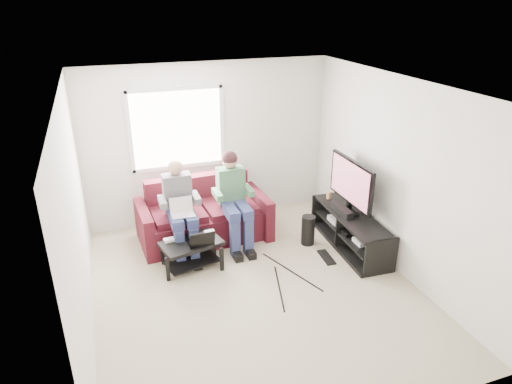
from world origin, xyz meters
TOP-DOWN VIEW (x-y plane):
  - floor at (0.00, 0.00)m, footprint 4.50×4.50m
  - ceiling at (0.00, 0.00)m, footprint 4.50×4.50m
  - wall_back at (0.00, 2.25)m, footprint 4.50×0.00m
  - wall_front at (0.00, -2.25)m, footprint 4.50×0.00m
  - wall_left at (-2.00, 0.00)m, footprint 0.00×4.50m
  - wall_right at (2.00, 0.00)m, footprint 0.00×4.50m
  - window at (-0.50, 2.23)m, footprint 1.48×0.04m
  - sofa at (-0.30, 1.58)m, footprint 2.00×1.02m
  - person_left at (-0.70, 1.22)m, footprint 0.40×0.71m
  - person_right at (0.10, 1.24)m, footprint 0.40×0.71m
  - laptop_silver at (-0.70, 1.05)m, footprint 0.34×0.25m
  - coffee_table at (-0.66, 0.77)m, footprint 0.89×0.66m
  - laptop_black at (-0.54, 0.69)m, footprint 0.38×0.30m
  - controller_a at (-0.94, 0.89)m, footprint 0.15×0.11m
  - controller_b at (-0.76, 0.95)m, footprint 0.16×0.12m
  - controller_c at (-0.36, 0.92)m, footprint 0.15×0.10m
  - tv_stand at (1.70, 0.53)m, footprint 0.57×1.66m
  - tv at (1.70, 0.63)m, footprint 0.12×1.10m
  - soundbar at (1.58, 0.63)m, footprint 0.12×0.50m
  - drink_cup at (1.65, 1.16)m, footprint 0.08×0.08m
  - console_white at (1.70, 0.13)m, footprint 0.30×0.22m
  - console_grey at (1.70, 0.83)m, footprint 0.34×0.26m
  - console_black at (1.70, 0.48)m, footprint 0.38×0.30m
  - subwoofer at (1.15, 0.83)m, footprint 0.20×0.20m
  - keyboard_floor at (1.23, 0.36)m, footprint 0.17×0.42m
  - end_table at (0.51, 1.88)m, footprint 0.37×0.37m

SIDE VIEW (x-z plane):
  - floor at x=0.00m, z-range 0.00..0.00m
  - keyboard_floor at x=1.23m, z-range 0.00..0.02m
  - subwoofer at x=1.15m, z-range 0.00..0.46m
  - tv_stand at x=1.70m, z-range -0.03..0.52m
  - end_table at x=0.51m, z-range -0.03..0.61m
  - coffee_table at x=-0.66m, z-range 0.09..0.49m
  - console_white at x=1.70m, z-range 0.29..0.35m
  - console_black at x=1.70m, z-range 0.29..0.36m
  - console_grey at x=1.70m, z-range 0.29..0.37m
  - sofa at x=-0.30m, z-range -0.12..0.79m
  - controller_a at x=-0.94m, z-range 0.40..0.44m
  - controller_b at x=-0.76m, z-range 0.40..0.44m
  - controller_c at x=-0.36m, z-range 0.40..0.44m
  - laptop_black at x=-0.54m, z-range 0.40..0.64m
  - soundbar at x=1.58m, z-range 0.54..0.64m
  - drink_cup at x=1.65m, z-range 0.54..0.66m
  - laptop_silver at x=-0.70m, z-range 0.63..0.87m
  - person_left at x=-0.70m, z-range 0.07..1.46m
  - person_right at x=0.10m, z-range 0.11..1.54m
  - tv at x=1.70m, z-range 0.60..1.41m
  - wall_back at x=0.00m, z-range -0.95..3.55m
  - wall_front at x=0.00m, z-range -0.95..3.55m
  - wall_left at x=-2.00m, z-range -0.95..3.55m
  - wall_right at x=2.00m, z-range -0.95..3.55m
  - window at x=-0.50m, z-range 0.96..2.24m
  - ceiling at x=0.00m, z-range 2.60..2.60m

